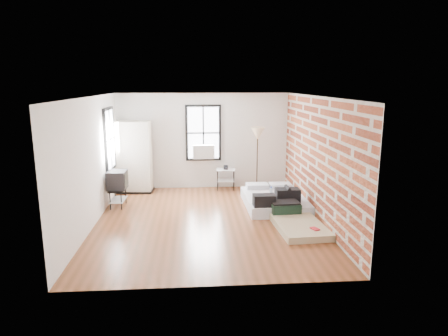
{
  "coord_description": "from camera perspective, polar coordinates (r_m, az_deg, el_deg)",
  "views": [
    {
      "loc": [
        -0.27,
        -8.66,
        3.1
      ],
      "look_at": [
        0.41,
        0.3,
        1.16
      ],
      "focal_mm": 32.0,
      "sensor_mm": 36.0,
      "label": 1
    }
  ],
  "objects": [
    {
      "name": "floor_lamp",
      "position": [
        11.56,
        4.82,
        4.54
      ],
      "size": [
        0.39,
        0.39,
        1.83
      ],
      "color": "black",
      "rests_on": "ground"
    },
    {
      "name": "room_shell",
      "position": [
        9.14,
        -1.13,
        3.57
      ],
      "size": [
        5.02,
        6.02,
        2.8
      ],
      "color": "silver",
      "rests_on": "ground"
    },
    {
      "name": "wardrobe",
      "position": [
        11.63,
        -12.8,
        1.52
      ],
      "size": [
        1.07,
        0.67,
        2.04
      ],
      "rotation": [
        0.0,
        0.0,
        -0.07
      ],
      "color": "black",
      "rests_on": "ground"
    },
    {
      "name": "tv_stand",
      "position": [
        10.39,
        -14.98,
        -1.85
      ],
      "size": [
        0.48,
        0.67,
        0.93
      ],
      "rotation": [
        0.0,
        0.0,
        -0.03
      ],
      "color": "black",
      "rests_on": "ground"
    },
    {
      "name": "ground",
      "position": [
        9.21,
        -2.41,
        -7.54
      ],
      "size": [
        6.0,
        6.0,
        0.0
      ],
      "primitive_type": "plane",
      "color": "brown",
      "rests_on": "ground"
    },
    {
      "name": "mattress_bare",
      "position": [
        9.04,
        10.02,
        -7.3
      ],
      "size": [
        1.08,
        1.88,
        0.39
      ],
      "rotation": [
        0.0,
        0.0,
        0.06
      ],
      "color": "tan",
      "rests_on": "ground"
    },
    {
      "name": "side_table",
      "position": [
        11.72,
        0.25,
        -0.74
      ],
      "size": [
        0.57,
        0.48,
        0.71
      ],
      "rotation": [
        0.0,
        0.0,
        -0.08
      ],
      "color": "black",
      "rests_on": "ground"
    },
    {
      "name": "mattress_main",
      "position": [
        10.26,
        7.22,
        -4.51
      ],
      "size": [
        1.51,
        2.03,
        0.64
      ],
      "rotation": [
        0.0,
        0.0,
        0.01
      ],
      "color": "silver",
      "rests_on": "ground"
    }
  ]
}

